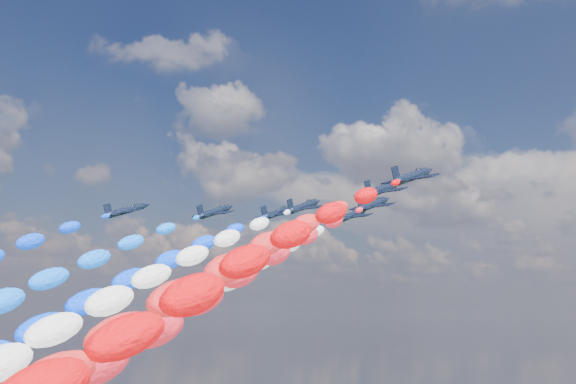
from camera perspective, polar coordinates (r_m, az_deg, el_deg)
The scene contains 13 objects.
jet_0 at distance 157.03m, azimuth -12.41°, elevation -1.41°, with size 9.36×12.55×2.77m, color black, non-canonical shape.
jet_1 at distance 156.12m, azimuth -5.70°, elevation -1.54°, with size 9.36×12.55×2.77m, color black, non-canonical shape.
jet_2 at distance 156.53m, azimuth -0.77°, elevation -1.61°, with size 9.36×12.55×2.77m, color black, non-canonical shape.
trail_2 at distance 115.58m, azimuth -20.46°, elevation -12.36°, with size 6.86×116.25×60.38m, color #053BFF, non-canonical shape.
jet_3 at distance 147.64m, azimuth 1.19°, elevation -1.13°, with size 9.36×12.55×2.77m, color black, non-canonical shape.
trail_3 at distance 105.39m, azimuth -19.49°, elevation -12.75°, with size 6.86×116.25×60.38m, color white, non-canonical shape.
jet_4 at distance 160.39m, azimuth 5.01°, elevation -1.76°, with size 9.36×12.55×2.77m, color black, non-canonical shape.
trail_4 at distance 114.32m, azimuth -12.09°, elevation -12.78°, with size 6.86×116.25×60.38m, color white, non-canonical shape.
jet_5 at distance 145.72m, azimuth 6.58°, elevation -0.95°, with size 9.36×12.55×2.77m, color black, non-canonical shape.
trail_5 at distance 98.95m, azimuth -12.38°, elevation -13.31°, with size 6.86×116.25×60.38m, color red, non-canonical shape.
jet_6 at distance 128.61m, azimuth 7.25°, elevation 0.20°, with size 9.36×12.55×2.77m, color black, non-canonical shape.
trail_6 at distance 82.20m, azimuth -15.35°, elevation -14.02°, with size 6.86×116.25×60.38m, color red, non-canonical shape.
jet_7 at distance 117.27m, azimuth 9.55°, elevation 1.20°, with size 9.36×12.55×2.77m, color black, non-canonical shape.
Camera 1 is at (87.79, -105.59, 90.20)m, focal length 46.05 mm.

